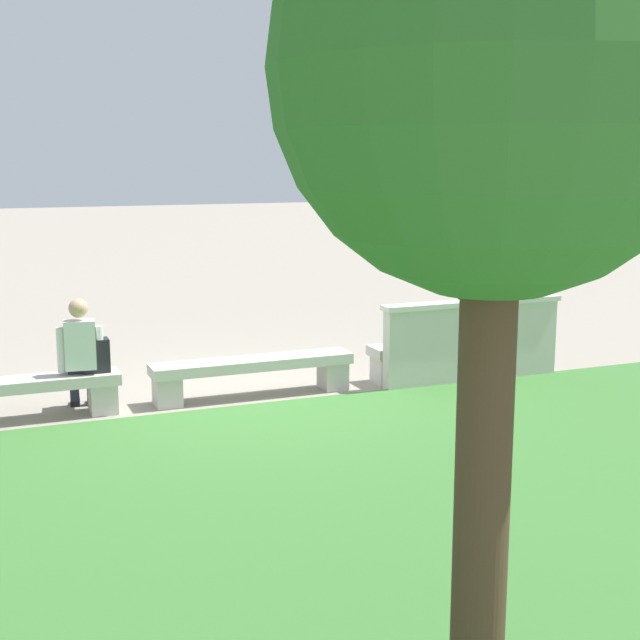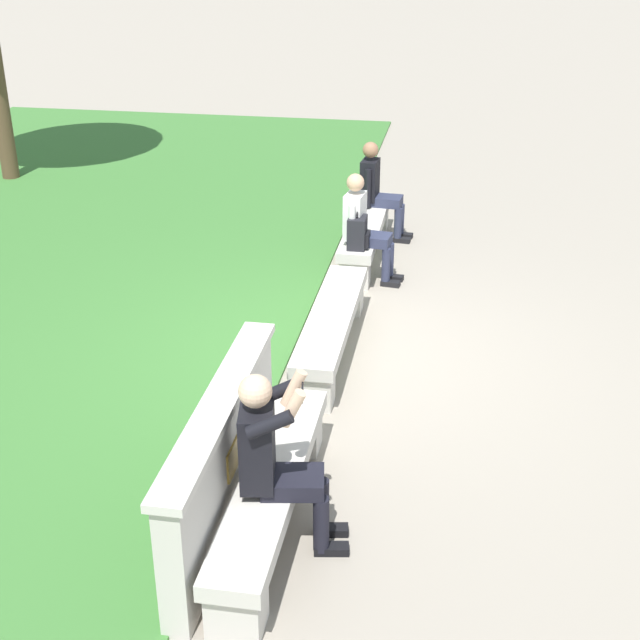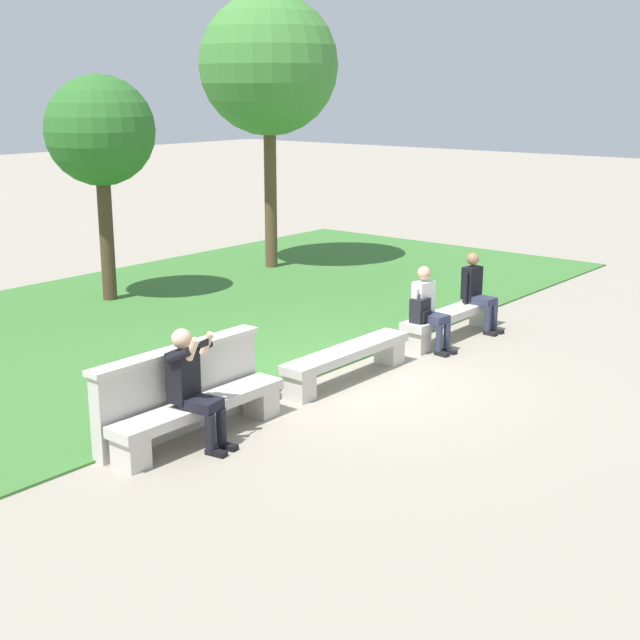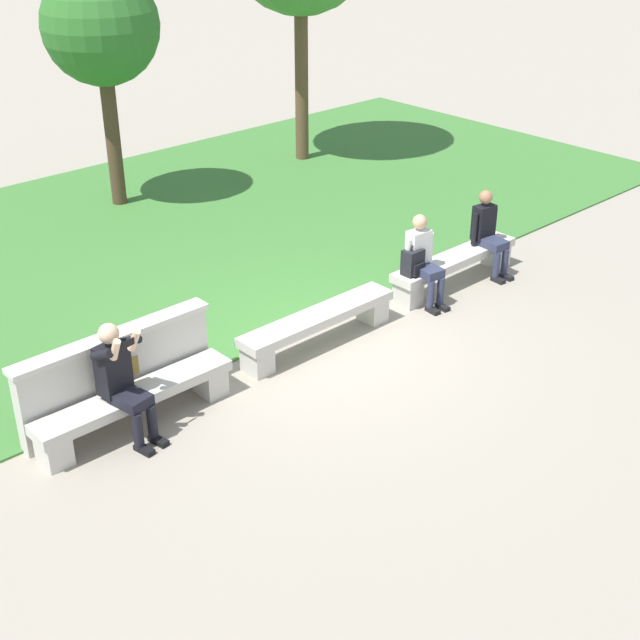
{
  "view_description": "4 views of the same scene",
  "coord_description": "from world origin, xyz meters",
  "px_view_note": "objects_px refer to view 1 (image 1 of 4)",
  "views": [
    {
      "loc": [
        2.98,
        9.45,
        2.73
      ],
      "look_at": [
        -1.03,
        -0.51,
        0.74
      ],
      "focal_mm": 50.0,
      "sensor_mm": 36.0,
      "label": 1
    },
    {
      "loc": [
        -7.64,
        -1.19,
        4.05
      ],
      "look_at": [
        -1.36,
        -0.12,
        1.01
      ],
      "focal_mm": 50.0,
      "sensor_mm": 36.0,
      "label": 2
    },
    {
      "loc": [
        -9.05,
        -6.93,
        3.84
      ],
      "look_at": [
        -0.9,
        -0.26,
        1.06
      ],
      "focal_mm": 50.0,
      "sensor_mm": 36.0,
      "label": 3
    },
    {
      "loc": [
        -6.71,
        -7.31,
        5.58
      ],
      "look_at": [
        -0.63,
        -0.72,
        0.86
      ],
      "focal_mm": 50.0,
      "sensor_mm": 36.0,
      "label": 4
    }
  ],
  "objects_px": {
    "person_distant": "(81,352)",
    "tree_behind_wall": "(497,79)",
    "bench_mid": "(5,394)",
    "backpack": "(95,356)",
    "bench_main": "(457,351)",
    "bench_near": "(253,370)",
    "person_photographer": "(467,316)"
  },
  "relations": [
    {
      "from": "backpack",
      "to": "tree_behind_wall",
      "type": "bearing_deg",
      "value": 98.1
    },
    {
      "from": "person_photographer",
      "to": "bench_mid",
      "type": "bearing_deg",
      "value": 0.79
    },
    {
      "from": "person_distant",
      "to": "tree_behind_wall",
      "type": "distance_m",
      "value": 6.75
    },
    {
      "from": "bench_near",
      "to": "person_photographer",
      "type": "xyz_separation_m",
      "value": [
        -2.86,
        -0.08,
        0.43
      ]
    },
    {
      "from": "bench_near",
      "to": "person_photographer",
      "type": "bearing_deg",
      "value": -178.47
    },
    {
      "from": "backpack",
      "to": "person_distant",
      "type": "bearing_deg",
      "value": -17.31
    },
    {
      "from": "person_distant",
      "to": "tree_behind_wall",
      "type": "relative_size",
      "value": 0.31
    },
    {
      "from": "person_photographer",
      "to": "tree_behind_wall",
      "type": "height_order",
      "value": "tree_behind_wall"
    },
    {
      "from": "person_photographer",
      "to": "tree_behind_wall",
      "type": "relative_size",
      "value": 0.33
    },
    {
      "from": "tree_behind_wall",
      "to": "person_distant",
      "type": "bearing_deg",
      "value": -80.64
    },
    {
      "from": "person_photographer",
      "to": "person_distant",
      "type": "distance_m",
      "value": 4.75
    },
    {
      "from": "bench_main",
      "to": "person_photographer",
      "type": "height_order",
      "value": "person_photographer"
    },
    {
      "from": "bench_main",
      "to": "person_distant",
      "type": "height_order",
      "value": "person_distant"
    },
    {
      "from": "bench_main",
      "to": "backpack",
      "type": "height_order",
      "value": "backpack"
    },
    {
      "from": "backpack",
      "to": "bench_near",
      "type": "bearing_deg",
      "value": 179.34
    },
    {
      "from": "bench_near",
      "to": "backpack",
      "type": "xyz_separation_m",
      "value": [
        1.75,
        -0.02,
        0.32
      ]
    },
    {
      "from": "bench_mid",
      "to": "person_distant",
      "type": "bearing_deg",
      "value": -175.24
    },
    {
      "from": "bench_near",
      "to": "backpack",
      "type": "height_order",
      "value": "backpack"
    },
    {
      "from": "backpack",
      "to": "bench_main",
      "type": "bearing_deg",
      "value": 179.74
    },
    {
      "from": "bench_near",
      "to": "person_distant",
      "type": "relative_size",
      "value": 1.86
    },
    {
      "from": "bench_mid",
      "to": "person_photographer",
      "type": "bearing_deg",
      "value": -179.21
    },
    {
      "from": "bench_near",
      "to": "person_distant",
      "type": "height_order",
      "value": "person_distant"
    },
    {
      "from": "bench_main",
      "to": "bench_near",
      "type": "height_order",
      "value": "same"
    },
    {
      "from": "bench_main",
      "to": "bench_near",
      "type": "bearing_deg",
      "value": 0.0
    },
    {
      "from": "person_distant",
      "to": "bench_near",
      "type": "bearing_deg",
      "value": 178.01
    },
    {
      "from": "person_distant",
      "to": "tree_behind_wall",
      "type": "height_order",
      "value": "tree_behind_wall"
    },
    {
      "from": "bench_main",
      "to": "person_photographer",
      "type": "xyz_separation_m",
      "value": [
        -0.18,
        -0.08,
        0.43
      ]
    },
    {
      "from": "bench_near",
      "to": "backpack",
      "type": "relative_size",
      "value": 5.47
    },
    {
      "from": "bench_main",
      "to": "bench_mid",
      "type": "bearing_deg",
      "value": 0.0
    },
    {
      "from": "backpack",
      "to": "person_photographer",
      "type": "bearing_deg",
      "value": -179.3
    },
    {
      "from": "bench_mid",
      "to": "backpack",
      "type": "bearing_deg",
      "value": -178.78
    },
    {
      "from": "bench_main",
      "to": "bench_mid",
      "type": "relative_size",
      "value": 1.0
    }
  ]
}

